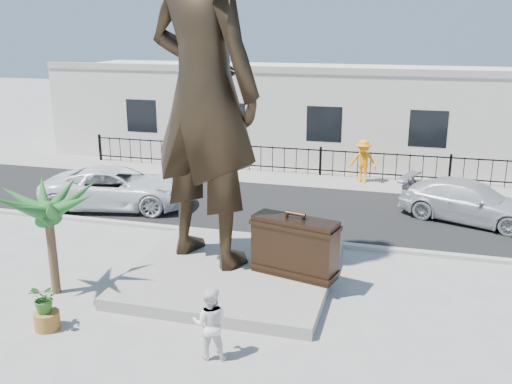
% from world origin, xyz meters
% --- Properties ---
extents(ground, '(100.00, 100.00, 0.00)m').
position_xyz_m(ground, '(0.00, 0.00, 0.00)').
color(ground, '#9E9991').
rests_on(ground, ground).
extents(street, '(40.00, 7.00, 0.01)m').
position_xyz_m(street, '(0.00, 8.00, 0.01)').
color(street, black).
rests_on(street, ground).
extents(curb, '(40.00, 0.25, 0.12)m').
position_xyz_m(curb, '(0.00, 4.50, 0.06)').
color(curb, '#A5A399').
rests_on(curb, ground).
extents(far_sidewalk, '(40.00, 2.50, 0.02)m').
position_xyz_m(far_sidewalk, '(0.00, 12.00, 0.01)').
color(far_sidewalk, '#9E9991').
rests_on(far_sidewalk, ground).
extents(plinth, '(5.20, 5.20, 0.30)m').
position_xyz_m(plinth, '(-0.50, 1.50, 0.15)').
color(plinth, gray).
rests_on(plinth, ground).
extents(fence, '(22.00, 0.10, 1.20)m').
position_xyz_m(fence, '(0.00, 12.80, 0.60)').
color(fence, black).
rests_on(fence, ground).
extents(building, '(28.00, 7.00, 4.40)m').
position_xyz_m(building, '(0.00, 17.00, 2.20)').
color(building, silver).
rests_on(building, ground).
extents(statue, '(3.89, 3.22, 9.14)m').
position_xyz_m(statue, '(-1.40, 2.00, 4.87)').
color(statue, '#2D2216').
rests_on(statue, plinth).
extents(suitcase, '(2.29, 1.20, 1.54)m').
position_xyz_m(suitcase, '(1.16, 1.51, 1.07)').
color(suitcase, black).
rests_on(suitcase, plinth).
extents(tourist, '(0.83, 0.70, 1.52)m').
position_xyz_m(tourist, '(0.20, -2.19, 0.76)').
color(tourist, white).
rests_on(tourist, ground).
extents(car_white, '(5.74, 3.50, 1.49)m').
position_xyz_m(car_white, '(-6.46, 6.22, 0.75)').
color(car_white, white).
rests_on(car_white, street).
extents(car_silver, '(5.08, 3.38, 1.37)m').
position_xyz_m(car_silver, '(5.92, 8.06, 0.69)').
color(car_silver, '#B9BBBE').
rests_on(car_silver, street).
extents(worker, '(1.29, 0.88, 1.83)m').
position_xyz_m(worker, '(1.93, 12.10, 0.94)').
color(worker, orange).
rests_on(worker, far_sidewalk).
extents(palm_tree, '(1.80, 1.80, 3.20)m').
position_xyz_m(palm_tree, '(-4.55, -0.51, 0.00)').
color(palm_tree, '#1E5421').
rests_on(palm_tree, ground).
extents(planter, '(0.56, 0.56, 0.40)m').
position_xyz_m(planter, '(-3.69, -2.12, 0.20)').
color(planter, '#9C6429').
rests_on(planter, ground).
extents(shrub, '(0.76, 0.71, 0.68)m').
position_xyz_m(shrub, '(-3.69, -2.12, 0.74)').
color(shrub, '#2F6621').
rests_on(shrub, planter).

